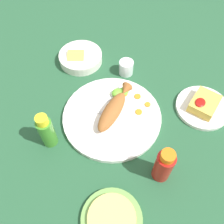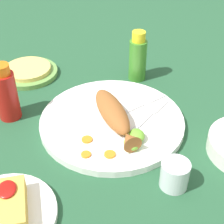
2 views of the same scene
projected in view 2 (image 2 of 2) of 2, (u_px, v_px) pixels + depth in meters
name	position (u px, v px, depth m)	size (l,w,h in m)	color
ground_plane	(112.00, 124.00, 0.85)	(4.00, 4.00, 0.00)	#235133
main_plate	(112.00, 121.00, 0.84)	(0.35, 0.35, 0.02)	white
fried_fish	(114.00, 114.00, 0.81)	(0.22, 0.08, 0.05)	#935628
fork_near	(140.00, 105.00, 0.88)	(0.09, 0.17, 0.00)	silver
fork_far	(149.00, 115.00, 0.84)	(0.13, 0.15, 0.00)	silver
carrot_slice_near	(87.00, 139.00, 0.77)	(0.02, 0.02, 0.00)	orange
carrot_slice_mid	(86.00, 154.00, 0.73)	(0.02, 0.02, 0.00)	orange
carrot_slice_far	(110.00, 154.00, 0.74)	(0.02, 0.02, 0.00)	orange
carrot_slice_extra	(129.00, 146.00, 0.76)	(0.02, 0.02, 0.00)	orange
lime_wedge_main	(132.00, 143.00, 0.75)	(0.04, 0.03, 0.02)	#6BB233
lime_wedge_side	(137.00, 136.00, 0.77)	(0.04, 0.04, 0.02)	#6BB233
hot_sauce_bottle_red	(6.00, 94.00, 0.83)	(0.05, 0.05, 0.15)	#B21914
hot_sauce_bottle_green	(138.00, 58.00, 0.98)	(0.05, 0.05, 0.15)	#3D8428
salt_cup	(174.00, 176.00, 0.68)	(0.06, 0.06, 0.06)	silver
side_plate_fries	(4.00, 216.00, 0.63)	(0.20, 0.20, 0.01)	white
fries_pile	(1.00, 207.00, 0.61)	(0.11, 0.09, 0.04)	gold
tortilla_plate	(28.00, 73.00, 1.03)	(0.18, 0.18, 0.01)	#6B9E4C
tortilla_stack	(28.00, 69.00, 1.02)	(0.14, 0.14, 0.01)	#E0C666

